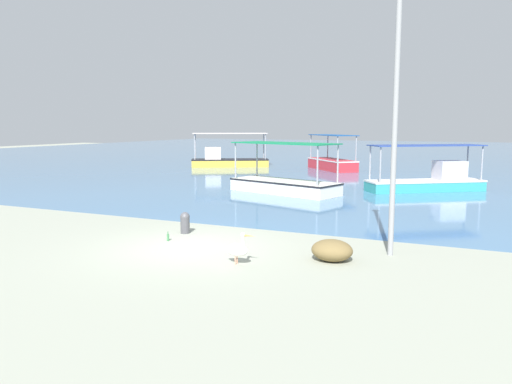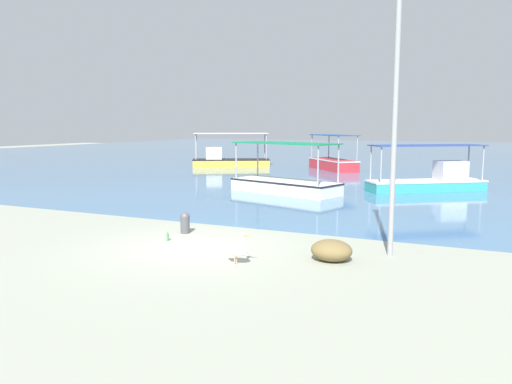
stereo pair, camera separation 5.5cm
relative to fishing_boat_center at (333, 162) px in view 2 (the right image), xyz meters
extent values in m
plane|color=#999E8D|center=(2.89, -24.73, -0.55)|extent=(120.00, 120.00, 0.00)
cube|color=teal|center=(2.89, 23.27, -0.55)|extent=(110.00, 90.00, 0.00)
cube|color=red|center=(0.00, 0.00, -0.16)|extent=(4.63, 4.90, 0.78)
cube|color=silver|center=(0.00, 0.00, 0.19)|extent=(4.69, 4.96, 0.08)
cylinder|color=#99999E|center=(2.06, -1.22, 1.11)|extent=(0.08, 0.08, 1.76)
cylinder|color=#99999E|center=(0.98, -2.19, 1.11)|extent=(0.08, 0.08, 1.76)
cylinder|color=#99999E|center=(-0.98, 2.19, 1.11)|extent=(0.08, 0.08, 1.76)
cylinder|color=#99999E|center=(-2.06, 1.22, 1.11)|extent=(0.08, 0.08, 1.76)
cube|color=navy|center=(0.00, 0.00, 2.01)|extent=(4.57, 4.82, 0.05)
cube|color=gold|center=(-8.17, -0.70, -0.24)|extent=(6.14, 4.42, 0.61)
cube|color=black|center=(-8.17, -0.70, 0.02)|extent=(6.19, 4.47, 0.08)
cylinder|color=#99999E|center=(-6.10, 1.29, 1.07)|extent=(0.08, 0.08, 2.01)
cylinder|color=#99999E|center=(-5.38, -0.04, 1.07)|extent=(0.08, 0.08, 2.01)
cylinder|color=#99999E|center=(-10.97, -1.35, 1.07)|extent=(0.08, 0.08, 2.01)
cylinder|color=#99999E|center=(-10.25, -2.68, 1.07)|extent=(0.08, 0.08, 2.01)
cube|color=beige|center=(-8.17, -0.70, 2.10)|extent=(6.01, 4.41, 0.05)
cube|color=silver|center=(-9.37, -1.34, 0.54)|extent=(1.68, 1.67, 0.96)
cube|color=teal|center=(7.56, -9.79, -0.27)|extent=(5.72, 4.58, 0.56)
cube|color=silver|center=(7.56, -9.79, -0.03)|extent=(5.78, 4.64, 0.08)
cylinder|color=#99999E|center=(5.67, -11.84, 0.87)|extent=(0.08, 0.08, 1.73)
cylinder|color=#99999E|center=(4.97, -10.82, 0.87)|extent=(0.08, 0.08, 1.73)
cylinder|color=#99999E|center=(10.15, -8.75, 0.87)|extent=(0.08, 0.08, 1.73)
cylinder|color=#99999E|center=(9.44, -7.73, 0.87)|extent=(0.08, 0.08, 1.73)
cube|color=navy|center=(7.56, -9.79, 1.76)|extent=(5.62, 4.55, 0.05)
cube|color=silver|center=(8.66, -9.03, 0.49)|extent=(1.76, 1.66, 0.95)
cube|color=white|center=(1.29, -13.32, -0.24)|extent=(5.90, 3.51, 0.61)
cube|color=black|center=(1.29, -13.32, 0.02)|extent=(5.95, 3.56, 0.08)
cylinder|color=#99999E|center=(3.96, -13.32, 0.96)|extent=(0.08, 0.08, 1.81)
cylinder|color=#99999E|center=(3.46, -14.89, 0.96)|extent=(0.08, 0.08, 1.81)
cylinder|color=#99999E|center=(-0.88, -11.76, 0.96)|extent=(0.08, 0.08, 1.81)
cylinder|color=#99999E|center=(-1.39, -13.33, 0.96)|extent=(0.08, 0.08, 1.81)
cube|color=#147A49|center=(1.29, -13.32, 1.89)|extent=(5.74, 3.55, 0.05)
cylinder|color=#E0997A|center=(4.77, -25.62, -0.44)|extent=(0.03, 0.03, 0.22)
cylinder|color=#E0997A|center=(4.77, -25.72, -0.44)|extent=(0.03, 0.03, 0.22)
ellipsoid|color=white|center=(4.80, -25.67, -0.20)|extent=(0.56, 0.28, 0.32)
ellipsoid|color=white|center=(4.55, -25.67, -0.18)|extent=(0.16, 0.12, 0.10)
cylinder|color=white|center=(4.95, -25.67, 0.03)|extent=(0.07, 0.07, 0.26)
sphere|color=white|center=(4.95, -25.67, 0.19)|extent=(0.11, 0.11, 0.11)
cone|color=#E5933F|center=(5.12, -25.67, 0.18)|extent=(0.30, 0.06, 0.06)
cylinder|color=gray|center=(8.03, -23.27, 2.64)|extent=(0.14, 0.14, 6.38)
cylinder|color=#47474C|center=(1.78, -23.22, -0.31)|extent=(0.28, 0.28, 0.48)
sphere|color=#4C4C51|center=(1.78, -23.22, -0.04)|extent=(0.30, 0.30, 0.30)
ellipsoid|color=brown|center=(6.80, -24.43, -0.29)|extent=(1.03, 0.88, 0.54)
cylinder|color=#3F7F4C|center=(1.87, -24.29, -0.45)|extent=(0.07, 0.07, 0.20)
cylinder|color=#3F7F4C|center=(1.87, -24.29, -0.32)|extent=(0.03, 0.03, 0.07)
camera|label=1|loc=(10.00, -36.16, 2.80)|focal=35.00mm
camera|label=2|loc=(10.05, -36.14, 2.80)|focal=35.00mm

